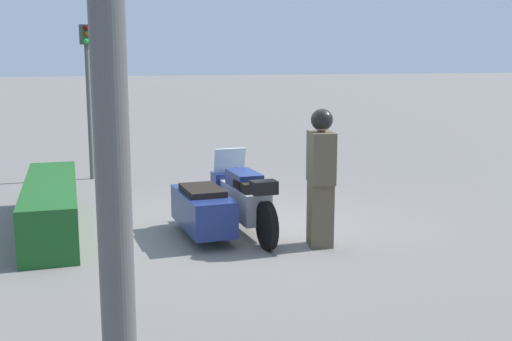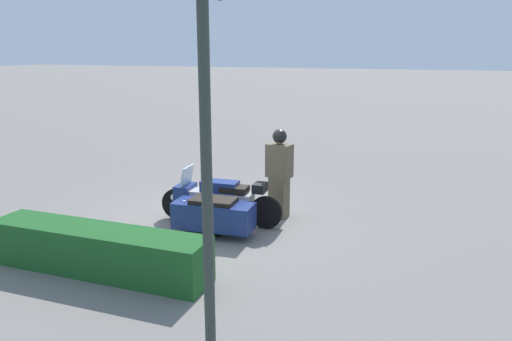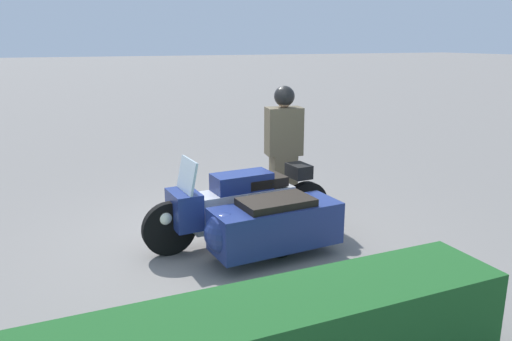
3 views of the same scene
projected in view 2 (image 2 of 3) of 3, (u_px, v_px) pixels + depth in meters
ground_plane at (215, 222)px, 10.31m from camera, size 160.00×160.00×0.00m
police_motorcycle at (212, 207)px, 9.79m from camera, size 2.59×1.23×1.16m
officer_rider at (279, 171)px, 10.40m from camera, size 0.56×0.39×1.89m
hedge_bush_curbside at (98, 250)px, 7.94m from camera, size 3.76×0.74×0.73m
twin_lamp_post at (204, 77)px, 4.90m from camera, size 0.33×1.17×4.32m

